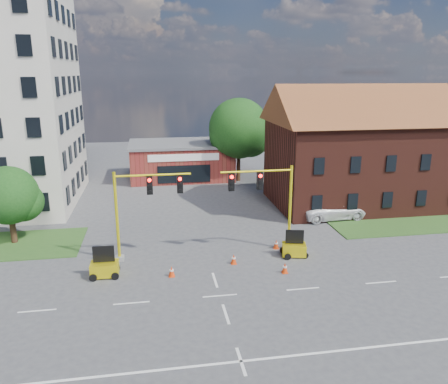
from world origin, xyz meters
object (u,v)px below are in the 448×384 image
Objects in this scene: signal_mast_west at (141,204)px; pickup_white at (333,209)px; trailer_west at (105,267)px; trailer_east at (294,248)px; signal_mast_east at (268,198)px.

signal_mast_west is 17.68m from pickup_white.
trailer_west is 12.80m from trailer_east.
pickup_white is (7.60, 6.09, -3.09)m from signal_mast_east.
trailer_east is at bearing 137.26° from pickup_white.
signal_mast_east reaches higher than pickup_white.
pickup_white is at bearing 38.70° from signal_mast_east.
trailer_east is at bearing 5.54° from trailer_west.
signal_mast_west and signal_mast_east have the same top height.
signal_mast_east is at bearing 125.00° from pickup_white.
signal_mast_east is at bearing 12.56° from trailer_west.
trailer_east is at bearing -6.90° from signal_mast_west.
signal_mast_west is 10.95m from trailer_east.
signal_mast_west reaches higher than pickup_white.
pickup_white is at bearing 24.94° from trailer_west.
trailer_west is 0.32× the size of pickup_white.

